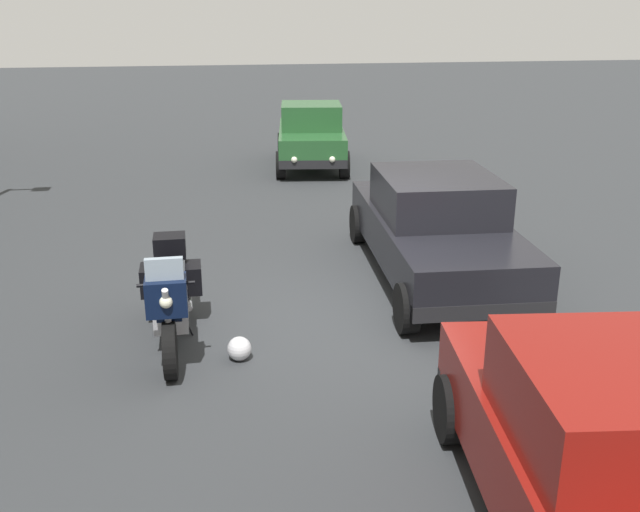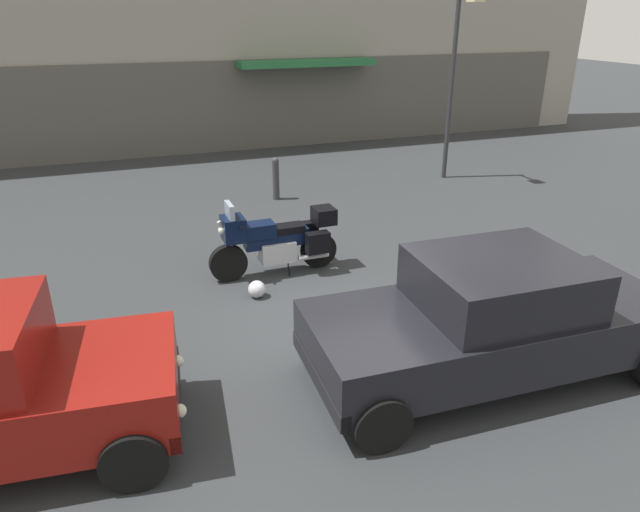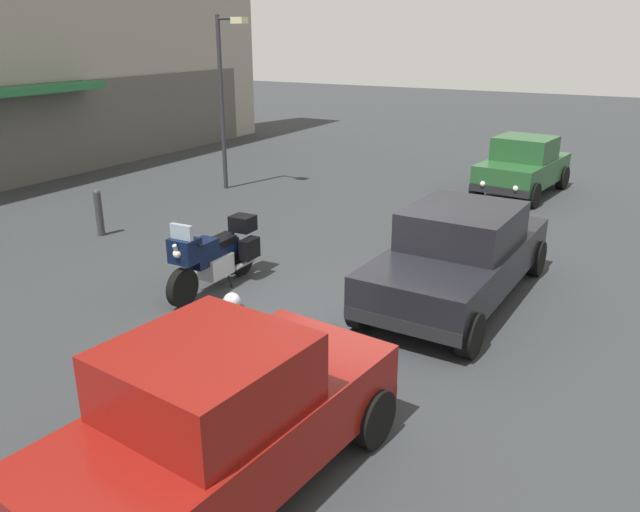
{
  "view_description": "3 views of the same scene",
  "coord_description": "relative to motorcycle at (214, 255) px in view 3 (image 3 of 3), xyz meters",
  "views": [
    {
      "loc": [
        -8.57,
        1.96,
        3.9
      ],
      "look_at": [
        -0.04,
        0.63,
        0.84
      ],
      "focal_mm": 40.37,
      "sensor_mm": 36.0,
      "label": 1
    },
    {
      "loc": [
        -2.94,
        -6.23,
        4.21
      ],
      "look_at": [
        -0.4,
        0.7,
        1.03
      ],
      "focal_mm": 32.01,
      "sensor_mm": 36.0,
      "label": 2
    },
    {
      "loc": [
        -8.42,
        -4.02,
        4.21
      ],
      "look_at": [
        -0.37,
        0.52,
        0.9
      ],
      "focal_mm": 35.26,
      "sensor_mm": 36.0,
      "label": 3
    }
  ],
  "objects": [
    {
      "name": "helmet",
      "position": [
        -0.57,
        -0.77,
        -0.48
      ],
      "size": [
        0.28,
        0.28,
        0.28
      ],
      "primitive_type": "sphere",
      "color": "silver",
      "rests_on": "ground"
    },
    {
      "name": "car_compact_side",
      "position": [
        9.46,
        -3.05,
        0.15
      ],
      "size": [
        3.6,
        2.05,
        1.56
      ],
      "rotation": [
        0.0,
        0.0,
        3.02
      ],
      "color": "#235128",
      "rests_on": "ground"
    },
    {
      "name": "motorcycle",
      "position": [
        0.0,
        0.0,
        0.0
      ],
      "size": [
        2.26,
        0.77,
        1.36
      ],
      "rotation": [
        0.0,
        0.0,
        3.16
      ],
      "color": "black",
      "rests_on": "ground"
    },
    {
      "name": "streetlamp_curbside",
      "position": [
        6.03,
        4.26,
        2.21
      ],
      "size": [
        0.28,
        0.94,
        4.63
      ],
      "color": "#2D2D33",
      "rests_on": "ground"
    },
    {
      "name": "ground_plane",
      "position": [
        0.52,
        -2.5,
        -0.62
      ],
      "size": [
        80.0,
        80.0,
        0.0
      ],
      "primitive_type": "plane",
      "color": "#2D3033"
    },
    {
      "name": "car_sedan_far",
      "position": [
        1.64,
        -3.77,
        0.16
      ],
      "size": [
        4.63,
        2.06,
        1.56
      ],
      "rotation": [
        0.0,
        0.0,
        -0.04
      ],
      "color": "black",
      "rests_on": "ground"
    },
    {
      "name": "bollard_curbside",
      "position": [
        1.16,
        4.08,
        -0.08
      ],
      "size": [
        0.16,
        0.16,
        1.03
      ],
      "color": "#333338",
      "rests_on": "ground"
    },
    {
      "name": "car_hatchback_near",
      "position": [
        -4.03,
        -3.27,
        0.19
      ],
      "size": [
        3.99,
        2.14,
        1.64
      ],
      "rotation": [
        0.0,
        0.0,
        -0.1
      ],
      "color": "maroon",
      "rests_on": "ground"
    }
  ]
}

